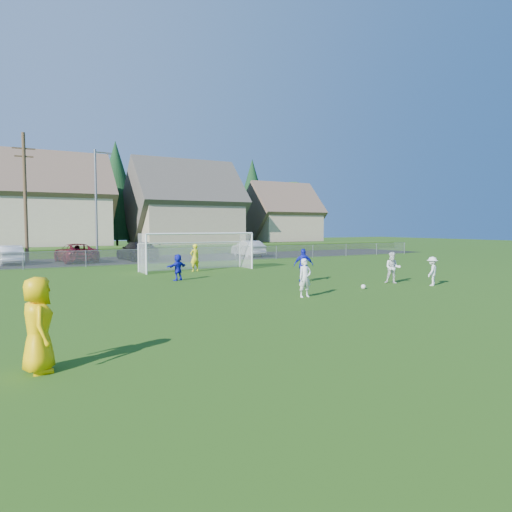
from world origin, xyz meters
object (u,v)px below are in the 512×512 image
object	(u,v)px
referee	(38,325)
car_b	(10,255)
soccer_ball	(363,287)
car_c	(76,253)
player_white_b	(393,268)
car_f	(248,248)
goalkeeper	(195,258)
player_white_a	(305,278)
player_blue_b	(178,267)
player_white_c	(432,271)
car_d	(137,251)
player_blue_a	(304,265)
soccer_goal	(196,246)

from	to	relation	value
referee	car_b	xyz separation A→B (m)	(0.11, 29.65, -0.24)
soccer_ball	car_c	world-z (taller)	car_c
player_white_b	car_b	xyz separation A→B (m)	(-16.69, 22.92, -0.07)
car_f	goalkeeper	bearing A→B (deg)	51.04
player_white_a	car_b	bearing A→B (deg)	113.84
player_white_b	goalkeeper	world-z (taller)	goalkeeper
soccer_ball	car_c	distance (m)	25.10
player_blue_b	goalkeeper	bearing A→B (deg)	-145.94
player_white_c	car_f	bearing A→B (deg)	-119.98
car_d	goalkeeper	bearing A→B (deg)	87.71
player_white_b	car_f	distance (m)	22.11
player_white_c	player_blue_b	bearing A→B (deg)	-63.07
car_b	car_d	world-z (taller)	car_d
soccer_ball	goalkeeper	xyz separation A→B (m)	(-3.69, 11.63, 0.78)
referee	player_white_b	size ratio (longest dim) A/B	1.21
goalkeeper	car_c	xyz separation A→B (m)	(-5.59, 11.69, -0.13)
referee	player_blue_a	bearing A→B (deg)	-56.22
referee	car_d	xyz separation A→B (m)	(9.68, 28.86, -0.17)
player_blue_b	soccer_goal	bearing A→B (deg)	-145.36
player_blue_a	referee	bearing A→B (deg)	62.69
soccer_ball	player_blue_b	xyz separation A→B (m)	(-6.33, 7.47, 0.60)
car_d	soccer_goal	xyz separation A→B (m)	(1.09, -10.60, 0.83)
player_white_a	car_b	xyz separation A→B (m)	(-10.18, 24.38, -0.07)
player_white_b	player_white_c	distance (m)	1.89
player_blue_b	soccer_goal	world-z (taller)	soccer_goal
player_blue_a	car_c	world-z (taller)	player_blue_a
player_white_a	car_b	distance (m)	26.42
soccer_ball	player_blue_a	bearing A→B (deg)	102.81
soccer_ball	player_blue_a	world-z (taller)	player_blue_a
car_b	soccer_goal	distance (m)	15.63
soccer_ball	car_b	distance (m)	27.55
car_d	player_blue_a	bearing A→B (deg)	94.64
referee	player_white_b	world-z (taller)	referee
player_white_a	player_white_b	distance (m)	6.68
player_white_c	player_blue_a	distance (m)	6.34
car_d	soccer_goal	size ratio (longest dim) A/B	0.74
goalkeeper	car_f	size ratio (longest dim) A/B	0.38
player_white_b	car_c	size ratio (longest dim) A/B	0.29
player_white_c	soccer_goal	size ratio (longest dim) A/B	0.19
soccer_ball	player_white_a	xyz separation A→B (m)	(-3.77, -0.62, 0.69)
soccer_goal	referee	bearing A→B (deg)	-120.53
player_white_b	car_c	bearing A→B (deg)	163.25
soccer_goal	player_white_b	bearing A→B (deg)	-62.36
car_b	car_c	bearing A→B (deg)	170.06
player_white_b	player_white_c	world-z (taller)	player_white_b
soccer_ball	car_d	world-z (taller)	car_d
soccer_ball	goalkeeper	bearing A→B (deg)	107.60
player_blue_b	car_d	distance (m)	15.62
car_c	car_d	world-z (taller)	car_d
referee	player_white_b	xyz separation A→B (m)	(16.80, 6.74, -0.16)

